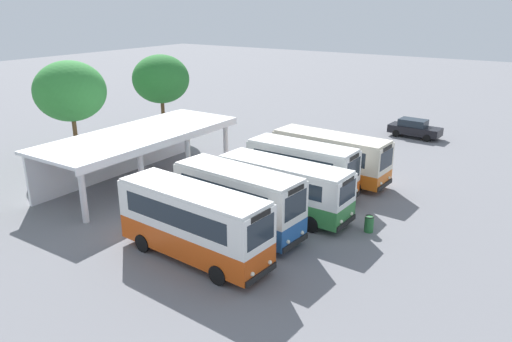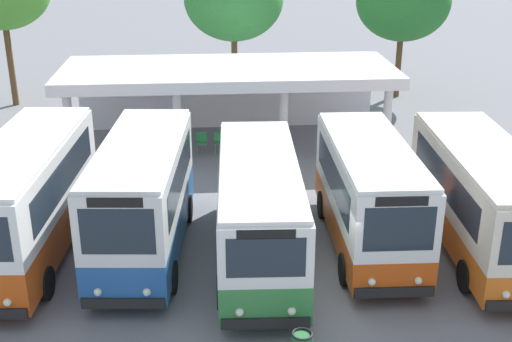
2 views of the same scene
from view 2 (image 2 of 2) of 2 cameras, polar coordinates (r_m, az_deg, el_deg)
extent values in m
plane|color=slate|center=(18.26, 3.88, -10.14)|extent=(180.00, 180.00, 0.00)
cylinder|color=black|center=(18.47, -17.61, -9.19)|extent=(0.28, 0.91, 0.90)
cylinder|color=black|center=(22.60, -14.25, -2.97)|extent=(0.28, 0.91, 0.90)
cylinder|color=black|center=(23.20, -19.36, -2.91)|extent=(0.28, 0.91, 0.90)
cube|color=#D14C14|center=(20.58, -18.76, -4.40)|extent=(2.75, 7.92, 1.18)
cube|color=white|center=(20.00, -19.26, -0.58)|extent=(2.75, 7.92, 1.78)
cube|color=white|center=(19.69, -19.60, 1.98)|extent=(2.67, 7.69, 0.12)
cube|color=#1E2833|center=(19.75, -16.16, -0.34)|extent=(0.46, 6.22, 0.98)
sphere|color=#EAEACC|center=(17.22, -20.60, -10.53)|extent=(0.20, 0.20, 0.20)
cylinder|color=black|center=(18.03, -7.22, -9.05)|extent=(0.29, 0.91, 0.90)
cylinder|color=black|center=(18.42, -13.77, -8.85)|extent=(0.29, 0.91, 0.90)
cylinder|color=black|center=(21.88, -5.85, -3.22)|extent=(0.29, 0.91, 0.90)
cylinder|color=black|center=(22.20, -11.24, -3.16)|extent=(0.29, 0.91, 0.90)
cube|color=#23569E|center=(19.86, -9.53, -4.54)|extent=(2.74, 7.21, 1.12)
cube|color=silver|center=(19.26, -9.80, -0.58)|extent=(2.74, 7.21, 1.84)
cube|color=silver|center=(18.92, -9.99, 2.18)|extent=(2.66, 6.99, 0.12)
cube|color=black|center=(17.01, -11.36, -11.09)|extent=(2.08, 0.26, 0.28)
cube|color=#1E2833|center=(16.10, -11.84, -5.13)|extent=(1.80, 0.19, 1.20)
cube|color=black|center=(15.78, -12.04, -2.68)|extent=(1.32, 0.15, 0.24)
cube|color=#1E2833|center=(19.18, -6.56, -0.33)|extent=(0.49, 5.63, 1.01)
cube|color=#1E2833|center=(19.55, -12.90, -0.32)|extent=(0.49, 5.63, 1.01)
sphere|color=#EAEACC|center=(16.75, -9.38, -10.25)|extent=(0.20, 0.20, 0.20)
sphere|color=#EAEACC|center=(16.99, -13.46, -10.10)|extent=(0.20, 0.20, 0.20)
cylinder|color=black|center=(17.36, 4.14, -10.23)|extent=(0.26, 0.91, 0.90)
cylinder|color=black|center=(17.28, -2.99, -10.38)|extent=(0.26, 0.91, 0.90)
cylinder|color=black|center=(21.59, 2.81, -3.48)|extent=(0.26, 0.91, 0.90)
cylinder|color=black|center=(21.52, -2.83, -3.57)|extent=(0.26, 0.91, 0.90)
cube|color=#337F3D|center=(19.16, 0.26, -5.36)|extent=(2.53, 7.86, 1.05)
cube|color=white|center=(18.61, 0.26, -1.81)|extent=(2.53, 7.86, 1.54)
cube|color=white|center=(18.30, 0.27, 0.57)|extent=(2.46, 7.62, 0.12)
cube|color=black|center=(15.99, 0.84, -12.96)|extent=(2.11, 0.18, 0.28)
cube|color=#1E2833|center=(15.12, 0.86, -7.47)|extent=(1.82, 0.12, 1.00)
cube|color=black|center=(14.83, 0.88, -5.45)|extent=(1.33, 0.10, 0.24)
cube|color=#1E2833|center=(18.76, 3.61, -1.50)|extent=(0.29, 6.22, 0.85)
cube|color=#1E2833|center=(18.68, -3.13, -1.59)|extent=(0.29, 6.22, 0.85)
sphere|color=#EAEACC|center=(15.86, 3.09, -11.95)|extent=(0.20, 0.20, 0.20)
sphere|color=#EAEACC|center=(15.81, -1.42, -12.06)|extent=(0.20, 0.20, 0.20)
cylinder|color=black|center=(18.89, 13.87, -8.03)|extent=(0.24, 0.91, 0.90)
cylinder|color=black|center=(18.42, 7.63, -8.37)|extent=(0.24, 0.91, 0.90)
cylinder|color=black|center=(22.55, 10.92, -2.73)|extent=(0.24, 0.91, 0.90)
cylinder|color=black|center=(22.16, 5.70, -2.89)|extent=(0.24, 0.91, 0.90)
cube|color=#D14C14|center=(20.28, 9.51, -4.25)|extent=(2.34, 6.92, 0.94)
cube|color=white|center=(19.72, 9.76, -0.63)|extent=(2.34, 6.92, 1.83)
cube|color=white|center=(19.38, 9.94, 2.03)|extent=(2.27, 6.72, 0.12)
cube|color=black|center=(17.48, 11.81, -10.16)|extent=(2.06, 0.15, 0.28)
cube|color=#1E2833|center=(16.68, 12.23, -4.91)|extent=(1.78, 0.09, 1.19)
cube|color=black|center=(16.37, 12.43, -2.58)|extent=(1.30, 0.08, 0.24)
cube|color=#1E2833|center=(20.05, 12.71, -0.32)|extent=(0.18, 5.50, 1.00)
cube|color=#1E2833|center=(19.59, 6.64, -0.45)|extent=(0.18, 5.50, 1.00)
sphere|color=#EAEACC|center=(17.49, 13.79, -9.15)|extent=(0.20, 0.20, 0.20)
sphere|color=#EAEACC|center=(17.20, 9.93, -9.38)|extent=(0.20, 0.20, 0.20)
cylinder|color=black|center=(18.79, 17.58, -8.64)|extent=(0.27, 0.91, 0.90)
cylinder|color=black|center=(23.60, 19.17, -2.46)|extent=(0.27, 0.91, 0.90)
cylinder|color=black|center=(22.93, 13.93, -2.58)|extent=(0.27, 0.91, 0.90)
cube|color=orange|center=(21.00, 18.59, -4.26)|extent=(2.77, 7.98, 0.90)
cube|color=beige|center=(20.48, 19.03, -0.90)|extent=(2.77, 7.98, 1.76)
cube|color=beige|center=(20.16, 19.35, 1.58)|extent=(2.69, 7.74, 0.12)
cube|color=#1E2833|center=(20.18, 15.88, -0.70)|extent=(0.40, 6.28, 0.97)
sphere|color=#EAEACC|center=(17.55, 20.72, -9.91)|extent=(0.20, 0.20, 0.20)
cylinder|color=silver|center=(27.28, -15.77, 3.73)|extent=(0.36, 0.36, 3.20)
cylinder|color=silver|center=(26.76, -6.76, 4.06)|extent=(0.36, 0.36, 3.20)
cylinder|color=silver|center=(26.91, 2.38, 4.30)|extent=(0.36, 0.36, 3.20)
cylinder|color=silver|center=(27.72, 11.20, 4.42)|extent=(0.36, 0.36, 3.20)
cube|color=white|center=(31.09, -2.52, 6.68)|extent=(13.60, 0.20, 3.20)
cube|color=white|center=(28.39, -2.41, 8.77)|extent=(14.10, 5.42, 0.20)
cube|color=white|center=(25.86, -2.18, 6.95)|extent=(14.10, 0.10, 0.28)
cylinder|color=slate|center=(27.85, -4.32, 1.87)|extent=(0.03, 0.03, 0.44)
cylinder|color=slate|center=(27.86, -5.05, 1.85)|extent=(0.03, 0.03, 0.44)
cylinder|color=slate|center=(28.18, -4.32, 2.11)|extent=(0.03, 0.03, 0.44)
cylinder|color=slate|center=(28.19, -5.04, 2.09)|extent=(0.03, 0.03, 0.44)
cube|color=#2D8C47|center=(27.94, -4.70, 2.44)|extent=(0.44, 0.44, 0.04)
cube|color=#2D8C47|center=(28.06, -4.71, 2.96)|extent=(0.44, 0.04, 0.40)
cylinder|color=slate|center=(27.83, -2.80, 1.89)|extent=(0.03, 0.03, 0.44)
cylinder|color=slate|center=(27.82, -3.52, 1.87)|extent=(0.03, 0.03, 0.44)
cylinder|color=slate|center=(28.16, -2.82, 2.13)|extent=(0.03, 0.03, 0.44)
cylinder|color=slate|center=(28.15, -3.53, 2.11)|extent=(0.03, 0.03, 0.44)
cube|color=#2D8C47|center=(27.91, -3.18, 2.46)|extent=(0.44, 0.44, 0.04)
cube|color=#2D8C47|center=(28.04, -3.20, 2.98)|extent=(0.44, 0.04, 0.40)
cylinder|color=slate|center=(27.88, -1.28, 1.94)|extent=(0.03, 0.03, 0.44)
cylinder|color=slate|center=(27.86, -2.01, 1.92)|extent=(0.03, 0.03, 0.44)
cylinder|color=slate|center=(28.21, -1.32, 2.18)|extent=(0.03, 0.03, 0.44)
cylinder|color=slate|center=(28.19, -2.03, 2.16)|extent=(0.03, 0.03, 0.44)
cube|color=#2D8C47|center=(27.95, -1.67, 2.52)|extent=(0.44, 0.44, 0.04)
cube|color=#2D8C47|center=(28.08, -1.69, 3.04)|extent=(0.44, 0.04, 0.40)
cylinder|color=brown|center=(36.21, -1.86, 8.94)|extent=(0.32, 0.32, 3.34)
cylinder|color=brown|center=(37.14, 12.13, 8.76)|extent=(0.32, 0.32, 3.30)
ellipsoid|color=#28722D|center=(36.55, 12.56, 14.10)|extent=(4.92, 4.92, 4.18)
cylinder|color=brown|center=(36.82, -20.33, 8.50)|extent=(0.32, 0.32, 4.17)
torus|color=black|center=(15.07, 4.00, -13.83)|extent=(0.49, 0.49, 0.06)
camera|label=1|loc=(21.24, -85.19, 7.09)|focal=34.35mm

